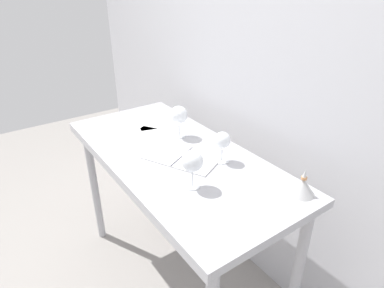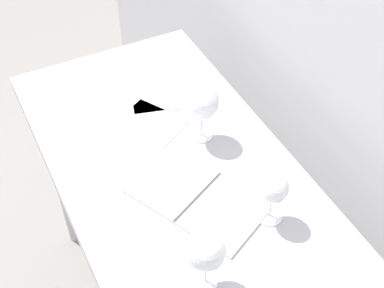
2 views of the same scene
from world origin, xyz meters
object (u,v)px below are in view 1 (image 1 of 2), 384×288
Objects in this scene: decanter_funnel at (303,186)px; wine_glass_near_right at (192,162)px; tasting_sheet_upper at (160,122)px; open_notebook at (182,157)px; tasting_sheet_lower at (146,138)px; wine_glass_far_right at (222,141)px; wine_glass_far_left at (179,116)px.

wine_glass_near_right is at bearing -131.79° from decanter_funnel.
decanter_funnel is at bearing 22.04° from tasting_sheet_upper.
open_notebook reaches higher than tasting_sheet_upper.
tasting_sheet_lower is at bearing 161.91° from open_notebook.
decanter_funnel is at bearing 48.21° from wine_glass_near_right.
wine_glass_far_right is 0.42m from decanter_funnel.
wine_glass_far_left is at bearing 13.79° from tasting_sheet_upper.
tasting_sheet_upper and tasting_sheet_lower have the same top height.
open_notebook reaches higher than tasting_sheet_lower.
wine_glass_far_right reaches higher than decanter_funnel.
tasting_sheet_lower is at bearing -161.38° from decanter_funnel.
wine_glass_far_left is at bearing -177.00° from wine_glass_far_right.
tasting_sheet_upper is 1.02× the size of tasting_sheet_lower.
open_notebook is at bearing -0.83° from tasting_sheet_upper.
wine_glass_far_left reaches higher than tasting_sheet_lower.
wine_glass_near_right is 0.41× the size of open_notebook.
wine_glass_near_right is 0.28m from open_notebook.
decanter_funnel reaches higher than open_notebook.
wine_glass_near_right reaches higher than wine_glass_far_right.
wine_glass_far_right reaches higher than open_notebook.
wine_glass_far_right is 0.49m from tasting_sheet_lower.
wine_glass_far_left is at bearing 31.70° from tasting_sheet_lower.
wine_glass_far_left is 0.66× the size of tasting_sheet_upper.
wine_glass_far_left is 1.52× the size of decanter_funnel.
wine_glass_far_left is at bearing 153.44° from wine_glass_near_right.
decanter_funnel is (0.30, 0.34, -0.08)m from wine_glass_near_right.
wine_glass_near_right is at bearing -49.45° from open_notebook.
wine_glass_far_left is at bearing -171.17° from decanter_funnel.
wine_glass_far_left reaches higher than wine_glass_far_right.
tasting_sheet_lower is (-0.30, -0.04, -0.00)m from open_notebook.
wine_glass_near_right is 0.96× the size of wine_glass_far_left.
wine_glass_far_right is 0.59m from tasting_sheet_upper.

